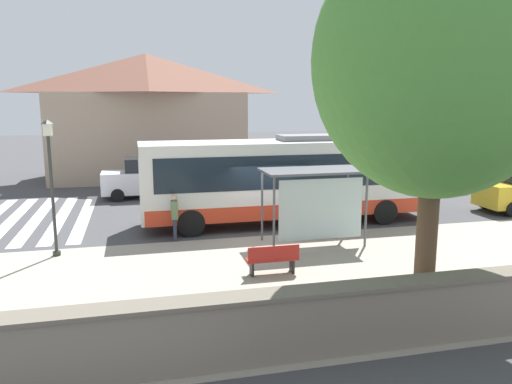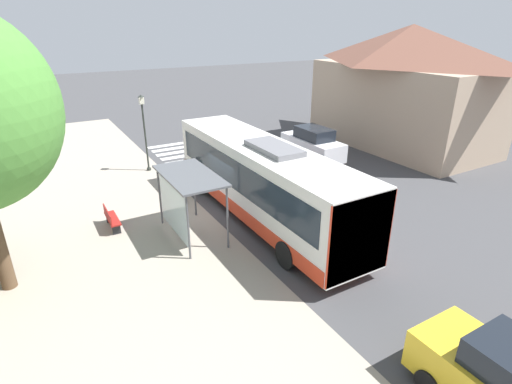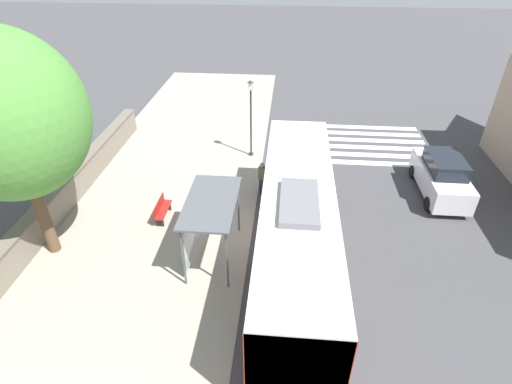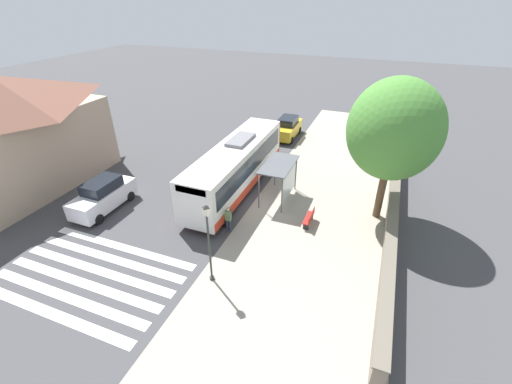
{
  "view_description": "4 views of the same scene",
  "coord_description": "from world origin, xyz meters",
  "px_view_note": "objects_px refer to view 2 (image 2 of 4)",
  "views": [
    {
      "loc": [
        -16.95,
        4.63,
        4.85
      ],
      "look_at": [
        0.27,
        0.41,
        1.6
      ],
      "focal_mm": 35.0,
      "sensor_mm": 36.0,
      "label": 1
    },
    {
      "loc": [
        -6.18,
        -14.58,
        7.86
      ],
      "look_at": [
        1.4,
        -1.49,
        1.39
      ],
      "focal_mm": 28.0,
      "sensor_mm": 36.0,
      "label": 2
    },
    {
      "loc": [
        1.3,
        -12.71,
        10.69
      ],
      "look_at": [
        0.22,
        -0.29,
        2.45
      ],
      "focal_mm": 28.0,
      "sensor_mm": 36.0,
      "label": 3
    },
    {
      "loc": [
        -7.13,
        17.76,
        12.17
      ],
      "look_at": [
        -0.47,
        0.67,
        1.33
      ],
      "focal_mm": 24.0,
      "sensor_mm": 36.0,
      "label": 4
    }
  ],
  "objects_px": {
    "bus": "(262,180)",
    "bus_shelter": "(186,186)",
    "pedestrian": "(186,172)",
    "street_lamp_near": "(144,127)",
    "bench": "(111,218)",
    "parked_car_far_lane": "(313,144)"
  },
  "relations": [
    {
      "from": "bench",
      "to": "street_lamp_near",
      "type": "relative_size",
      "value": 0.34
    },
    {
      "from": "bus_shelter",
      "to": "parked_car_far_lane",
      "type": "distance_m",
      "value": 11.44
    },
    {
      "from": "bus",
      "to": "bus_shelter",
      "type": "distance_m",
      "value": 3.29
    },
    {
      "from": "pedestrian",
      "to": "street_lamp_near",
      "type": "bearing_deg",
      "value": 103.08
    },
    {
      "from": "bus_shelter",
      "to": "pedestrian",
      "type": "xyz_separation_m",
      "value": [
        1.68,
        4.56,
        -1.19
      ]
    },
    {
      "from": "bus",
      "to": "street_lamp_near",
      "type": "xyz_separation_m",
      "value": [
        -2.47,
        8.5,
        0.72
      ]
    },
    {
      "from": "bus",
      "to": "street_lamp_near",
      "type": "bearing_deg",
      "value": 106.22
    },
    {
      "from": "pedestrian",
      "to": "parked_car_far_lane",
      "type": "bearing_deg",
      "value": 4.69
    },
    {
      "from": "pedestrian",
      "to": "bus_shelter",
      "type": "bearing_deg",
      "value": -110.2
    },
    {
      "from": "pedestrian",
      "to": "bench",
      "type": "height_order",
      "value": "pedestrian"
    },
    {
      "from": "pedestrian",
      "to": "parked_car_far_lane",
      "type": "distance_m",
      "value": 8.45
    },
    {
      "from": "bus",
      "to": "pedestrian",
      "type": "xyz_separation_m",
      "value": [
        -1.59,
        4.7,
        -0.86
      ]
    },
    {
      "from": "parked_car_far_lane",
      "to": "bench",
      "type": "bearing_deg",
      "value": -166.31
    },
    {
      "from": "parked_car_far_lane",
      "to": "street_lamp_near",
      "type": "bearing_deg",
      "value": 161.56
    },
    {
      "from": "bus_shelter",
      "to": "pedestrian",
      "type": "height_order",
      "value": "bus_shelter"
    },
    {
      "from": "street_lamp_near",
      "to": "bench",
      "type": "bearing_deg",
      "value": -118.24
    },
    {
      "from": "pedestrian",
      "to": "street_lamp_near",
      "type": "relative_size",
      "value": 0.39
    },
    {
      "from": "pedestrian",
      "to": "parked_car_far_lane",
      "type": "xyz_separation_m",
      "value": [
        8.42,
        0.69,
        0.01
      ]
    },
    {
      "from": "bench",
      "to": "street_lamp_near",
      "type": "bearing_deg",
      "value": 61.76
    },
    {
      "from": "bench",
      "to": "parked_car_far_lane",
      "type": "height_order",
      "value": "parked_car_far_lane"
    },
    {
      "from": "bus_shelter",
      "to": "street_lamp_near",
      "type": "xyz_separation_m",
      "value": [
        0.79,
        8.35,
        0.39
      ]
    },
    {
      "from": "bus",
      "to": "bus_shelter",
      "type": "relative_size",
      "value": 3.34
    }
  ]
}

